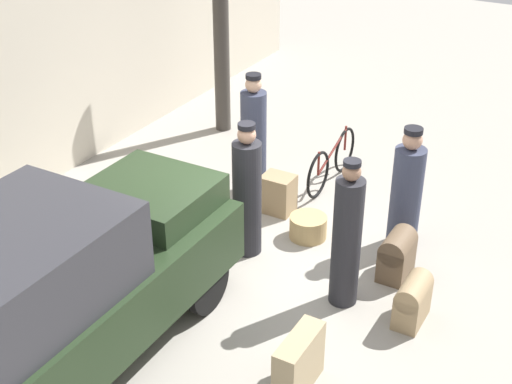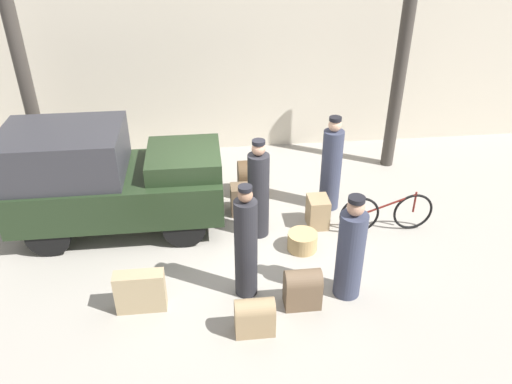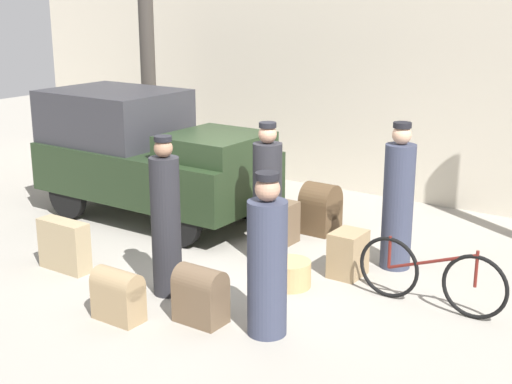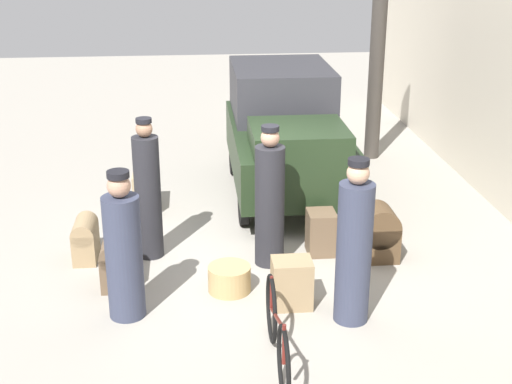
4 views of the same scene
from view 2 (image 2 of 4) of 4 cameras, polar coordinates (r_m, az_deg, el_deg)
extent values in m
plane|color=gray|center=(8.64, -1.17, -6.18)|extent=(30.00, 30.00, 0.00)
cube|color=beige|center=(11.38, -3.35, 15.61)|extent=(16.00, 0.15, 4.50)
cylinder|color=#38332D|center=(10.71, -24.49, 9.67)|extent=(0.27, 0.27, 3.67)
cylinder|color=#38332D|center=(10.97, 15.91, 11.70)|extent=(0.27, 0.27, 3.67)
cylinder|color=black|center=(9.84, -8.13, 0.97)|extent=(0.73, 0.12, 0.73)
cylinder|color=black|center=(8.53, -8.21, -4.12)|extent=(0.73, 0.12, 0.73)
cylinder|color=black|center=(10.18, -20.74, 0.21)|extent=(0.73, 0.12, 0.73)
cylinder|color=black|center=(8.92, -22.70, -4.77)|extent=(0.73, 0.12, 0.73)
cube|color=black|center=(9.10, -15.36, 0.28)|extent=(3.59, 1.70, 0.73)
cube|color=#2D2D33|center=(8.93, -21.15, 4.22)|extent=(1.98, 1.57, 0.80)
cube|color=black|center=(8.73, -8.25, 3.74)|extent=(1.26, 1.33, 0.33)
torus|color=black|center=(9.30, 17.49, -2.17)|extent=(0.72, 0.04, 0.72)
torus|color=black|center=(8.97, 11.73, -2.61)|extent=(0.72, 0.04, 0.72)
cylinder|color=#591914|center=(9.03, 14.81, -1.44)|extent=(0.99, 0.04, 0.39)
cylinder|color=#591914|center=(8.87, 11.85, -1.61)|extent=(0.04, 0.04, 0.37)
cylinder|color=#591914|center=(9.20, 17.69, -1.10)|extent=(0.04, 0.04, 0.40)
cylinder|color=tan|center=(8.53, 5.32, -5.61)|extent=(0.50, 0.50, 0.31)
cylinder|color=#33384C|center=(7.41, 10.70, -7.14)|extent=(0.40, 0.40, 1.40)
sphere|color=tan|center=(6.95, 11.34, -1.73)|extent=(0.25, 0.25, 0.25)
cylinder|color=black|center=(6.88, 11.45, -0.83)|extent=(0.24, 0.24, 0.07)
cylinder|color=#33384C|center=(9.42, 8.57, 2.46)|extent=(0.38, 0.38, 1.58)
sphere|color=tan|center=(9.03, 9.01, 7.55)|extent=(0.24, 0.24, 0.24)
cylinder|color=black|center=(8.98, 9.07, 8.26)|extent=(0.22, 0.22, 0.06)
cylinder|color=#232328|center=(8.54, 0.28, -0.43)|extent=(0.37, 0.37, 1.55)
sphere|color=tan|center=(8.12, 0.29, 4.96)|extent=(0.23, 0.23, 0.23)
cylinder|color=black|center=(8.07, 0.30, 5.71)|extent=(0.22, 0.22, 0.06)
cylinder|color=#232328|center=(7.24, -1.16, -6.54)|extent=(0.34, 0.34, 1.61)
sphere|color=#936B51|center=(6.73, -1.24, -0.35)|extent=(0.21, 0.21, 0.21)
cylinder|color=black|center=(6.68, -1.25, 0.43)|extent=(0.20, 0.20, 0.06)
cube|color=#9E8966|center=(7.45, -13.08, -11.01)|extent=(0.71, 0.24, 0.64)
cube|color=#937A56|center=(7.01, -0.14, -14.46)|extent=(0.54, 0.29, 0.42)
cylinder|color=#937A56|center=(6.86, -0.14, -13.22)|extent=(0.54, 0.29, 0.29)
cube|color=#4C3823|center=(10.01, -0.72, 1.00)|extent=(0.46, 0.51, 0.47)
cylinder|color=#4C3823|center=(9.89, -0.73, 2.19)|extent=(0.46, 0.51, 0.51)
cube|color=brown|center=(9.37, -1.67, -0.87)|extent=(0.40, 0.36, 0.58)
cube|color=brown|center=(7.42, 5.31, -11.38)|extent=(0.53, 0.34, 0.45)
cylinder|color=brown|center=(7.28, 5.40, -10.07)|extent=(0.53, 0.34, 0.34)
cube|color=#937A56|center=(9.08, 7.07, -2.27)|extent=(0.36, 0.45, 0.56)
camera|label=1|loc=(6.74, -70.36, 11.76)|focal=50.00mm
camera|label=3|loc=(5.96, 74.83, -11.65)|focal=50.00mm
camera|label=4|loc=(11.08, 50.24, 14.63)|focal=50.00mm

